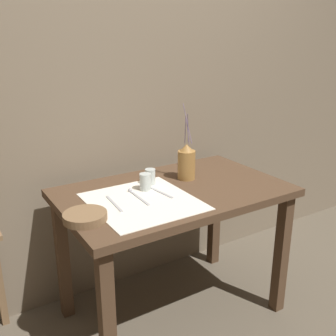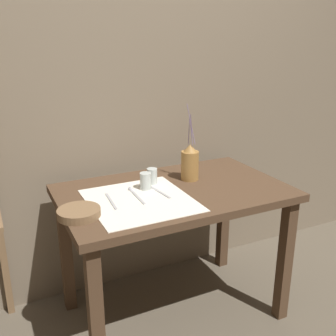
{
  "view_description": "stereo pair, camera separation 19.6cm",
  "coord_description": "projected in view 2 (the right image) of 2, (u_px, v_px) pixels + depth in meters",
  "views": [
    {
      "loc": [
        -1.02,
        -1.58,
        1.49
      ],
      "look_at": [
        -0.03,
        0.0,
        0.87
      ],
      "focal_mm": 42.0,
      "sensor_mm": 36.0,
      "label": 1
    },
    {
      "loc": [
        -0.85,
        -1.67,
        1.49
      ],
      "look_at": [
        -0.03,
        0.0,
        0.87
      ],
      "focal_mm": 42.0,
      "sensor_mm": 36.0,
      "label": 2
    }
  ],
  "objects": [
    {
      "name": "wooden_bowl",
      "position": [
        79.0,
        213.0,
        1.7
      ],
      "size": [
        0.19,
        0.19,
        0.04
      ],
      "color": "brown",
      "rests_on": "wooden_table"
    },
    {
      "name": "glass_tumbler_near",
      "position": [
        146.0,
        181.0,
        1.99
      ],
      "size": [
        0.06,
        0.06,
        0.09
      ],
      "color": "#B7C1BC",
      "rests_on": "wooden_table"
    },
    {
      "name": "fork_inner",
      "position": [
        159.0,
        192.0,
        1.97
      ],
      "size": [
        0.04,
        0.2,
        0.0
      ],
      "color": "#A8A8AD",
      "rests_on": "wooden_table"
    },
    {
      "name": "wooden_table",
      "position": [
        174.0,
        209.0,
        2.05
      ],
      "size": [
        1.16,
        0.71,
        0.75
      ],
      "color": "#4C3523",
      "rests_on": "ground_plane"
    },
    {
      "name": "fork_outer",
      "position": [
        111.0,
        201.0,
        1.85
      ],
      "size": [
        0.03,
        0.2,
        0.0
      ],
      "color": "#A8A8AD",
      "rests_on": "wooden_table"
    },
    {
      "name": "glass_tumbler_far",
      "position": [
        152.0,
        176.0,
        2.07
      ],
      "size": [
        0.06,
        0.06,
        0.08
      ],
      "color": "#B7C1BC",
      "rests_on": "wooden_table"
    },
    {
      "name": "pitcher_with_flowers",
      "position": [
        190.0,
        163.0,
        2.12
      ],
      "size": [
        0.1,
        0.1,
        0.41
      ],
      "color": "olive",
      "rests_on": "wooden_table"
    },
    {
      "name": "linen_cloth",
      "position": [
        140.0,
        200.0,
        1.87
      ],
      "size": [
        0.47,
        0.51,
        0.0
      ],
      "color": "silver",
      "rests_on": "wooden_table"
    },
    {
      "name": "stone_wall_back",
      "position": [
        138.0,
        90.0,
        2.26
      ],
      "size": [
        7.0,
        0.06,
        2.4
      ],
      "color": "#7A6B56",
      "rests_on": "ground_plane"
    },
    {
      "name": "spoon_outer",
      "position": [
        133.0,
        192.0,
        1.96
      ],
      "size": [
        0.02,
        0.21,
        0.02
      ],
      "color": "#A8A8AD",
      "rests_on": "wooden_table"
    },
    {
      "name": "ground_plane",
      "position": [
        173.0,
        311.0,
        2.25
      ],
      "size": [
        12.0,
        12.0,
        0.0
      ],
      "primitive_type": "plane",
      "color": "brown"
    }
  ]
}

